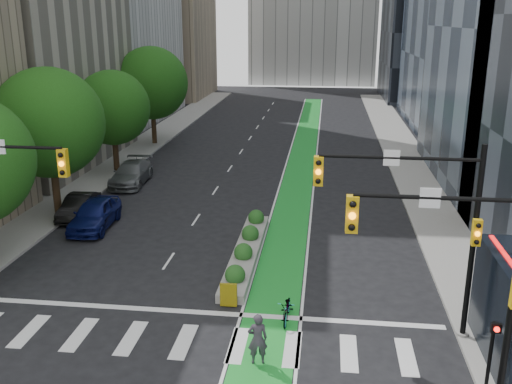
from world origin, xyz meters
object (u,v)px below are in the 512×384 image
(parked_car_left_near, at_px, (95,214))
(parked_car_left_far, at_px, (131,173))
(median_planter, at_px, (246,249))
(cyclist, at_px, (258,339))
(parked_car_left_mid, at_px, (79,206))
(bicycle, at_px, (287,309))

(parked_car_left_near, relative_size, parked_car_left_far, 0.90)
(median_planter, relative_size, parked_car_left_near, 2.10)
(median_planter, bearing_deg, parked_car_left_near, 161.74)
(cyclist, bearing_deg, parked_car_left_mid, -60.58)
(median_planter, bearing_deg, bicycle, -67.68)
(bicycle, bearing_deg, parked_car_left_near, 144.35)
(bicycle, distance_m, parked_car_left_mid, 16.88)
(parked_car_left_far, bearing_deg, cyclist, -64.25)
(median_planter, relative_size, cyclist, 5.46)
(bicycle, distance_m, parked_car_left_far, 21.72)
(bicycle, xyz_separation_m, cyclist, (-0.81, -3.04, 0.46))
(parked_car_left_mid, relative_size, parked_car_left_far, 0.76)
(cyclist, distance_m, parked_car_left_near, 16.09)
(median_planter, distance_m, bicycle, 6.48)
(parked_car_left_near, bearing_deg, cyclist, -51.29)
(parked_car_left_near, xyz_separation_m, parked_car_left_mid, (-1.66, 1.59, -0.16))
(median_planter, xyz_separation_m, parked_car_left_near, (-9.04, 2.98, 0.46))
(bicycle, height_order, parked_car_left_mid, parked_car_left_mid)
(cyclist, bearing_deg, parked_car_left_far, -73.73)
(bicycle, bearing_deg, parked_car_left_mid, 143.56)
(bicycle, bearing_deg, parked_car_left_far, 127.17)
(cyclist, distance_m, parked_car_left_mid, 18.38)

